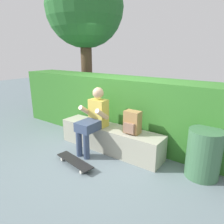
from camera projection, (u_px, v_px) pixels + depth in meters
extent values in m
plane|color=slate|center=(102.00, 154.00, 3.83)|extent=(24.00, 24.00, 0.00)
cube|color=#9F9E8B|center=(110.00, 138.00, 3.96)|extent=(2.14, 0.47, 0.47)
cube|color=gold|center=(99.00, 113.00, 3.88)|extent=(0.34, 0.22, 0.52)
sphere|color=#D8AD84|center=(98.00, 93.00, 3.77)|extent=(0.21, 0.21, 0.21)
cube|color=#384766|center=(88.00, 126.00, 3.69)|extent=(0.32, 0.40, 0.17)
cylinder|color=#384766|center=(79.00, 144.00, 3.72)|extent=(0.11, 0.11, 0.47)
cylinder|color=#384766|center=(86.00, 146.00, 3.62)|extent=(0.11, 0.11, 0.47)
cylinder|color=#D8AD84|center=(86.00, 111.00, 3.88)|extent=(0.09, 0.33, 0.27)
cylinder|color=#D8AD84|center=(102.00, 114.00, 3.65)|extent=(0.09, 0.33, 0.27)
cube|color=black|center=(75.00, 161.00, 3.44)|extent=(0.82, 0.32, 0.02)
cylinder|color=silver|center=(89.00, 168.00, 3.31)|extent=(0.06, 0.04, 0.05)
cylinder|color=silver|center=(81.00, 172.00, 3.21)|extent=(0.06, 0.04, 0.05)
cylinder|color=silver|center=(69.00, 156.00, 3.69)|extent=(0.06, 0.04, 0.05)
cylinder|color=silver|center=(62.00, 159.00, 3.59)|extent=(0.06, 0.04, 0.05)
cube|color=#A37A47|center=(132.00, 122.00, 3.55)|extent=(0.28, 0.18, 0.40)
cube|color=#906B56|center=(129.00, 128.00, 3.48)|extent=(0.20, 0.05, 0.18)
cube|color=#337429|center=(112.00, 106.00, 4.63)|extent=(5.13, 0.79, 1.34)
cylinder|color=#473323|center=(87.00, 71.00, 5.89)|extent=(0.31, 0.31, 2.62)
sphere|color=#28662D|center=(85.00, 7.00, 5.41)|extent=(2.08, 2.08, 2.08)
cylinder|color=#3D6B47|center=(204.00, 154.00, 3.06)|extent=(0.50, 0.50, 0.76)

